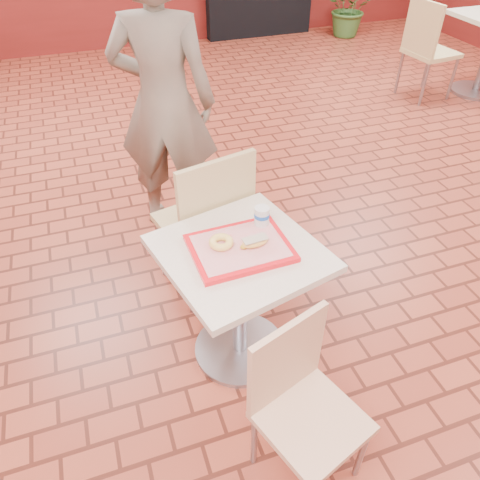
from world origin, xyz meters
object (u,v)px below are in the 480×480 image
object	(u,v)px
chair_main_front	(301,400)
paper_cup	(262,216)
ring_donut	(221,242)
serving_tray	(240,248)
chair_main_back	(208,219)
customer	(164,103)
main_table	(240,287)
long_john_donut	(254,242)
chair_second_left	(427,45)
potted_plant	(350,7)

from	to	relation	value
chair_main_front	paper_cup	bearing A→B (deg)	62.54
chair_main_front	ring_donut	bearing A→B (deg)	81.06
serving_tray	chair_main_front	bearing A→B (deg)	-86.90
serving_tray	ring_donut	distance (m)	0.09
chair_main_back	customer	bearing A→B (deg)	-100.28
main_table	long_john_donut	size ratio (longest dim) A/B	5.23
serving_tray	chair_second_left	world-z (taller)	chair_second_left
main_table	potted_plant	world-z (taller)	potted_plant
chair_main_back	ring_donut	size ratio (longest dim) A/B	8.66
chair_main_front	long_john_donut	distance (m)	0.70
potted_plant	chair_second_left	bearing A→B (deg)	-100.63
long_john_donut	chair_second_left	world-z (taller)	chair_second_left
ring_donut	chair_main_front	bearing A→B (deg)	-80.29
main_table	long_john_donut	bearing A→B (deg)	-18.19
main_table	potted_plant	xyz separation A→B (m)	(3.49, 5.04, -0.09)
chair_second_left	serving_tray	bearing A→B (deg)	125.32
chair_main_front	long_john_donut	size ratio (longest dim) A/B	5.83
serving_tray	paper_cup	distance (m)	0.20
chair_main_back	paper_cup	xyz separation A→B (m)	(0.17, -0.39, 0.26)
paper_cup	main_table	bearing A→B (deg)	-141.22
ring_donut	chair_second_left	size ratio (longest dim) A/B	0.11
chair_main_back	customer	distance (m)	0.88
long_john_donut	potted_plant	world-z (taller)	potted_plant
main_table	paper_cup	xyz separation A→B (m)	(0.15, 0.12, 0.31)
chair_main_front	potted_plant	distance (m)	6.65
customer	potted_plant	distance (m)	5.17
ring_donut	customer	bearing A→B (deg)	88.78
main_table	serving_tray	distance (m)	0.25
ring_donut	potted_plant	bearing A→B (deg)	54.53
serving_tray	chair_second_left	distance (m)	4.07
chair_main_front	serving_tray	world-z (taller)	chair_main_front
main_table	chair_main_back	distance (m)	0.52
potted_plant	chair_main_front	bearing A→B (deg)	-121.32
chair_main_front	potted_plant	world-z (taller)	chair_main_front
main_table	paper_cup	world-z (taller)	paper_cup
main_table	ring_donut	size ratio (longest dim) A/B	6.45
ring_donut	long_john_donut	bearing A→B (deg)	-19.69
chair_main_back	chair_second_left	distance (m)	3.75
chair_main_front	main_table	bearing A→B (deg)	74.45
customer	paper_cup	world-z (taller)	customer
chair_main_front	paper_cup	size ratio (longest dim) A/B	8.86
paper_cup	potted_plant	distance (m)	5.96
chair_main_back	paper_cup	bearing A→B (deg)	99.82
main_table	chair_main_back	size ratio (longest dim) A/B	0.74
main_table	ring_donut	world-z (taller)	ring_donut
chair_main_back	serving_tray	size ratio (longest dim) A/B	2.19
long_john_donut	chair_second_left	bearing A→B (deg)	42.15
long_john_donut	paper_cup	world-z (taller)	paper_cup
chair_main_back	ring_donut	world-z (taller)	chair_main_back
chair_main_back	potted_plant	world-z (taller)	chair_main_back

